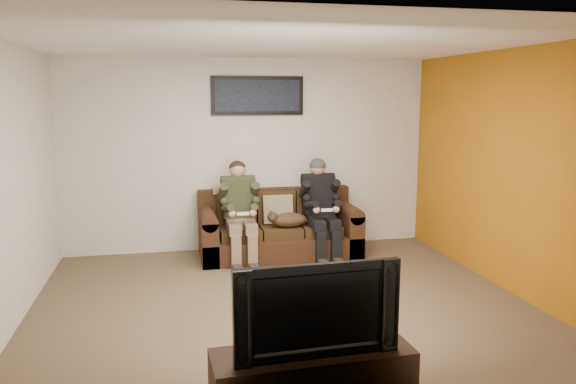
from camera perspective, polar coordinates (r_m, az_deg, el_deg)
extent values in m
plane|color=brown|center=(5.84, -0.58, -11.32)|extent=(5.00, 5.00, 0.00)
plane|color=silver|center=(5.47, -0.62, 14.99)|extent=(5.00, 5.00, 0.00)
plane|color=beige|center=(7.71, -3.95, 3.78)|extent=(5.00, 0.00, 5.00)
plane|color=beige|center=(3.37, 7.09, -4.07)|extent=(5.00, 0.00, 5.00)
plane|color=beige|center=(5.58, -26.63, 0.46)|extent=(0.00, 4.50, 4.50)
plane|color=beige|center=(6.48, 21.62, 1.98)|extent=(0.00, 4.50, 4.50)
plane|color=#AA6511|center=(6.48, 21.54, 1.97)|extent=(0.00, 4.50, 4.50)
cube|color=#351D0F|center=(7.49, -0.89, -5.40)|extent=(2.08, 0.90, 0.28)
cube|color=#351D0F|center=(7.73, -1.41, -1.68)|extent=(2.08, 0.19, 0.57)
cube|color=#351D0F|center=(7.33, -8.10, -4.68)|extent=(0.21, 0.90, 0.57)
cube|color=#351D0F|center=(7.68, 5.99, -3.97)|extent=(0.21, 0.90, 0.57)
cylinder|color=#351D0F|center=(7.27, -8.16, -2.52)|extent=(0.21, 0.90, 0.21)
cylinder|color=#351D0F|center=(7.62, 6.02, -1.90)|extent=(0.21, 0.90, 0.21)
cube|color=#352410|center=(7.31, -4.94, -4.14)|extent=(0.51, 0.57, 0.13)
cube|color=#352410|center=(7.51, -5.23, -1.62)|extent=(0.51, 0.13, 0.42)
cube|color=#352410|center=(7.39, -0.82, -3.94)|extent=(0.51, 0.57, 0.13)
cube|color=#352410|center=(7.59, -1.22, -1.46)|extent=(0.51, 0.13, 0.42)
cube|color=#352410|center=(7.51, 3.19, -3.73)|extent=(0.51, 0.57, 0.13)
cube|color=#352410|center=(7.71, 2.68, -1.29)|extent=(0.51, 0.13, 0.42)
cube|color=#867458|center=(7.49, -1.07, -1.76)|extent=(0.40, 0.19, 0.39)
cube|color=tan|center=(7.57, -6.07, 0.20)|extent=(0.43, 0.21, 0.08)
cube|color=#7B624C|center=(7.25, -4.93, -3.14)|extent=(0.36, 0.30, 0.14)
cube|color=#2D311D|center=(7.29, -5.06, -0.67)|extent=(0.40, 0.30, 0.53)
cylinder|color=#2D311D|center=(7.27, -5.11, 0.98)|extent=(0.44, 0.18, 0.18)
sphere|color=tan|center=(7.27, -5.15, 2.25)|extent=(0.21, 0.21, 0.21)
cube|color=#7B624C|center=(7.05, -5.53, -3.61)|extent=(0.15, 0.42, 0.13)
cube|color=#7B624C|center=(7.07, -3.92, -3.54)|extent=(0.15, 0.42, 0.13)
cube|color=#7B624C|center=(6.92, -5.30, -6.15)|extent=(0.12, 0.13, 0.42)
cube|color=#7B624C|center=(6.95, -3.66, -6.07)|extent=(0.12, 0.13, 0.42)
cube|color=black|center=(6.90, -5.20, -7.67)|extent=(0.11, 0.26, 0.08)
cube|color=black|center=(6.92, -3.54, -7.58)|extent=(0.11, 0.26, 0.08)
cylinder|color=#2D311D|center=(7.18, -6.59, -0.04)|extent=(0.11, 0.30, 0.28)
cylinder|color=#2D311D|center=(7.23, -3.43, 0.07)|extent=(0.11, 0.30, 0.28)
cylinder|color=#2D311D|center=(7.00, -6.14, -1.63)|extent=(0.14, 0.32, 0.15)
cylinder|color=#2D311D|center=(7.04, -3.39, -1.52)|extent=(0.14, 0.32, 0.15)
sphere|color=tan|center=(6.89, -5.70, -2.22)|extent=(0.09, 0.09, 0.09)
sphere|color=tan|center=(6.93, -3.56, -2.13)|extent=(0.09, 0.09, 0.09)
cube|color=white|center=(6.89, -4.61, -2.21)|extent=(0.15, 0.04, 0.03)
ellipsoid|color=black|center=(7.28, -5.17, 2.50)|extent=(0.22, 0.22, 0.17)
cube|color=black|center=(7.45, 3.26, -2.76)|extent=(0.36, 0.30, 0.14)
cube|color=black|center=(7.49, 3.08, -0.36)|extent=(0.40, 0.30, 0.53)
cylinder|color=black|center=(7.48, 3.05, 1.25)|extent=(0.44, 0.18, 0.18)
sphere|color=#AB7A5F|center=(7.47, 3.02, 2.49)|extent=(0.21, 0.21, 0.21)
cube|color=black|center=(7.24, 2.91, -3.21)|extent=(0.15, 0.42, 0.13)
cube|color=black|center=(7.30, 4.43, -3.13)|extent=(0.15, 0.42, 0.13)
cube|color=black|center=(7.12, 3.31, -5.67)|extent=(0.12, 0.13, 0.42)
cube|color=black|center=(7.18, 4.86, -5.57)|extent=(0.12, 0.13, 0.42)
cube|color=black|center=(7.09, 3.47, -7.14)|extent=(0.11, 0.26, 0.08)
cube|color=black|center=(7.15, 5.03, -7.03)|extent=(0.11, 0.26, 0.08)
cylinder|color=black|center=(7.36, 1.72, 0.25)|extent=(0.11, 0.30, 0.28)
cylinder|color=black|center=(7.46, 4.71, 0.36)|extent=(0.11, 0.30, 0.28)
cylinder|color=black|center=(7.18, 2.37, -1.28)|extent=(0.14, 0.32, 0.15)
cylinder|color=black|center=(7.27, 4.96, -1.17)|extent=(0.14, 0.32, 0.15)
sphere|color=#AB7A5F|center=(7.09, 2.92, -1.85)|extent=(0.09, 0.09, 0.09)
sphere|color=#AB7A5F|center=(7.16, 4.93, -1.75)|extent=(0.09, 0.09, 0.09)
cube|color=white|center=(7.10, 3.98, -1.83)|extent=(0.15, 0.04, 0.03)
ellipsoid|color=black|center=(7.47, 3.02, 2.71)|extent=(0.22, 0.22, 0.19)
ellipsoid|color=#4E371F|center=(7.28, 0.10, -2.86)|extent=(0.47, 0.26, 0.19)
sphere|color=#4E371F|center=(7.19, -1.57, -2.56)|extent=(0.14, 0.14, 0.14)
cone|color=#4E371F|center=(7.14, -1.67, -2.08)|extent=(0.04, 0.04, 0.04)
cone|color=#4E371F|center=(7.21, -1.78, -1.96)|extent=(0.04, 0.04, 0.04)
cylinder|color=#4E371F|center=(7.39, 1.84, -2.95)|extent=(0.26, 0.13, 0.08)
cube|color=black|center=(7.65, -3.11, 9.74)|extent=(1.25, 0.04, 0.52)
cube|color=black|center=(7.63, -3.08, 9.74)|extent=(1.15, 0.01, 0.42)
cube|color=black|center=(3.98, 2.50, -18.56)|extent=(1.37, 0.49, 0.43)
imported|color=black|center=(3.76, 2.56, -11.45)|extent=(1.11, 0.19, 0.63)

